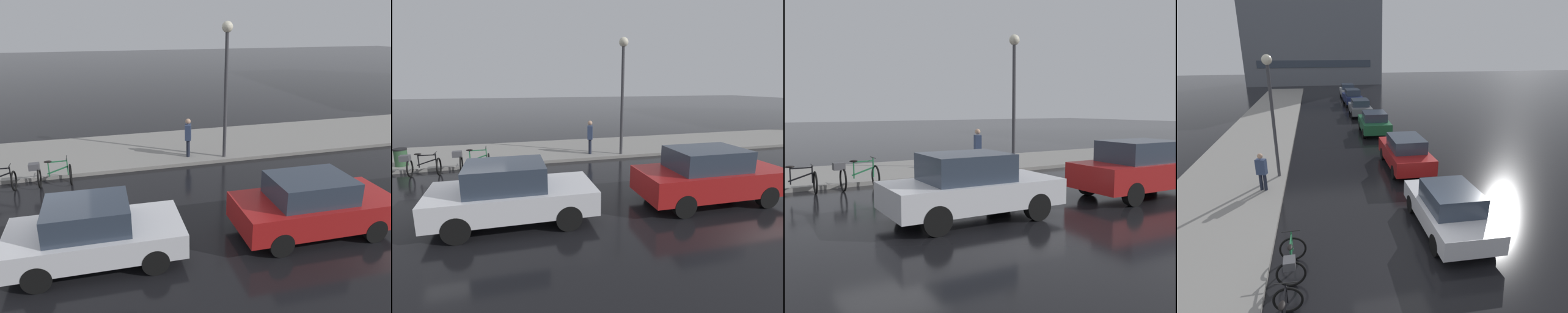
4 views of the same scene
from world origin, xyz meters
TOP-DOWN VIEW (x-y plane):
  - ground_plane at (0.00, 0.00)m, footprint 140.00×140.00m
  - sidewalk_kerb at (-6.00, 10.00)m, footprint 4.80×60.00m
  - bicycle_second at (-2.96, -0.02)m, footprint 0.77×1.36m
  - car_white at (1.98, 1.33)m, footprint 1.97×4.12m
  - car_red at (2.19, 7.01)m, footprint 1.98×4.34m
  - pedestrian at (-4.40, 5.29)m, footprint 0.45×0.35m
  - streetlamp at (-3.92, 6.71)m, footprint 0.42×0.42m

SIDE VIEW (x-z plane):
  - ground_plane at x=0.00m, z-range 0.00..0.00m
  - sidewalk_kerb at x=-6.00m, z-range 0.00..0.14m
  - bicycle_second at x=-2.96m, z-range -0.01..1.01m
  - car_white at x=1.98m, z-range 0.00..1.55m
  - car_red at x=2.19m, z-range 0.00..1.64m
  - pedestrian at x=-4.40m, z-range 0.11..1.85m
  - streetlamp at x=-3.92m, z-range 0.98..6.46m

